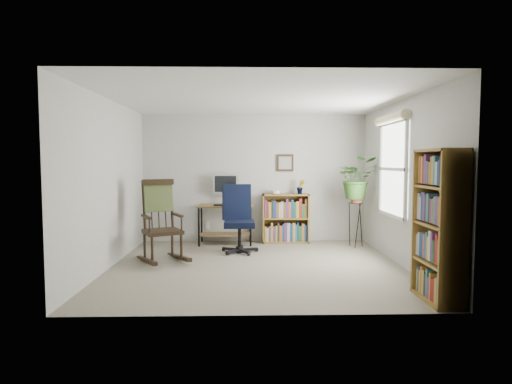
{
  "coord_description": "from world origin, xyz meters",
  "views": [
    {
      "loc": [
        -0.16,
        -6.11,
        1.51
      ],
      "look_at": [
        0.0,
        0.4,
        1.05
      ],
      "focal_mm": 30.0,
      "sensor_mm": 36.0,
      "label": 1
    }
  ],
  "objects_px": {
    "low_bookshelf": "(286,218)",
    "tall_bookshelf": "(439,226)",
    "office_chair": "(240,218)",
    "desk": "(225,224)",
    "rocking_chair": "(162,220)"
  },
  "relations": [
    {
      "from": "low_bookshelf",
      "to": "tall_bookshelf",
      "type": "relative_size",
      "value": 0.55
    },
    {
      "from": "low_bookshelf",
      "to": "tall_bookshelf",
      "type": "height_order",
      "value": "tall_bookshelf"
    },
    {
      "from": "desk",
      "to": "tall_bookshelf",
      "type": "bearing_deg",
      "value": -53.38
    },
    {
      "from": "desk",
      "to": "tall_bookshelf",
      "type": "distance_m",
      "value": 4.14
    },
    {
      "from": "low_bookshelf",
      "to": "tall_bookshelf",
      "type": "distance_m",
      "value": 3.69
    },
    {
      "from": "tall_bookshelf",
      "to": "low_bookshelf",
      "type": "bearing_deg",
      "value": 111.28
    },
    {
      "from": "office_chair",
      "to": "rocking_chair",
      "type": "xyz_separation_m",
      "value": [
        -1.15,
        -0.62,
        0.06
      ]
    },
    {
      "from": "office_chair",
      "to": "tall_bookshelf",
      "type": "height_order",
      "value": "tall_bookshelf"
    },
    {
      "from": "rocking_chair",
      "to": "tall_bookshelf",
      "type": "xyz_separation_m",
      "value": [
        3.33,
        -1.91,
        0.19
      ]
    },
    {
      "from": "desk",
      "to": "office_chair",
      "type": "bearing_deg",
      "value": -70.46
    },
    {
      "from": "desk",
      "to": "low_bookshelf",
      "type": "distance_m",
      "value": 1.13
    },
    {
      "from": "rocking_chair",
      "to": "low_bookshelf",
      "type": "xyz_separation_m",
      "value": [
        2.0,
        1.51,
        -0.18
      ]
    },
    {
      "from": "rocking_chair",
      "to": "low_bookshelf",
      "type": "bearing_deg",
      "value": 10.45
    },
    {
      "from": "office_chair",
      "to": "tall_bookshelf",
      "type": "xyz_separation_m",
      "value": [
        2.18,
        -2.53,
        0.25
      ]
    },
    {
      "from": "desk",
      "to": "rocking_chair",
      "type": "height_order",
      "value": "rocking_chair"
    }
  ]
}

